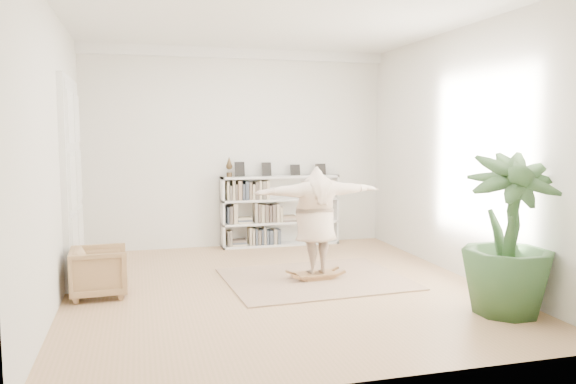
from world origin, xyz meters
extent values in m
plane|color=tan|center=(0.00, 0.00, 0.00)|extent=(6.00, 6.00, 0.00)
plane|color=silver|center=(0.00, 3.00, 1.80)|extent=(5.50, 0.00, 5.50)
plane|color=silver|center=(0.00, -3.00, 1.80)|extent=(5.50, 0.00, 5.50)
plane|color=silver|center=(-2.75, 0.00, 1.80)|extent=(0.00, 6.00, 6.00)
plane|color=silver|center=(2.75, 0.00, 1.80)|extent=(0.00, 6.00, 6.00)
plane|color=white|center=(0.00, 0.00, 3.60)|extent=(6.00, 6.00, 0.00)
cube|color=white|center=(0.00, 2.94, 3.51)|extent=(5.50, 0.12, 0.18)
cube|color=white|center=(-2.71, 1.30, 1.40)|extent=(0.08, 1.78, 2.92)
cube|color=silver|center=(-2.69, 0.90, 1.40)|extent=(0.06, 0.78, 2.80)
cube|color=silver|center=(-2.69, 1.70, 1.40)|extent=(0.06, 0.78, 2.80)
cube|color=silver|center=(-0.33, 2.81, 0.65)|extent=(0.04, 0.35, 1.30)
cube|color=silver|center=(1.83, 2.81, 0.65)|extent=(0.04, 0.35, 1.30)
cube|color=silver|center=(0.75, 2.96, 0.65)|extent=(2.20, 0.04, 1.30)
cube|color=silver|center=(0.75, 2.81, 0.02)|extent=(2.20, 0.35, 0.04)
cube|color=silver|center=(0.75, 2.81, 0.43)|extent=(2.20, 0.35, 0.04)
cube|color=silver|center=(0.75, 2.81, 0.86)|extent=(2.20, 0.35, 0.04)
cube|color=silver|center=(0.75, 2.81, 1.28)|extent=(2.20, 0.35, 0.04)
cube|color=black|center=(0.00, 2.85, 1.42)|extent=(0.18, 0.07, 0.24)
cube|color=black|center=(0.50, 2.85, 1.42)|extent=(0.18, 0.07, 0.24)
cube|color=black|center=(1.05, 2.85, 1.42)|extent=(0.18, 0.07, 0.24)
cube|color=black|center=(1.55, 2.85, 1.42)|extent=(0.18, 0.07, 0.24)
imported|color=tan|center=(-2.30, 0.21, 0.32)|extent=(0.73, 0.71, 0.64)
cube|color=tan|center=(0.62, 0.26, 0.01)|extent=(2.62, 2.15, 0.02)
cube|color=olive|center=(0.62, 0.26, 0.08)|extent=(0.58, 0.37, 0.03)
cube|color=olive|center=(0.62, 0.26, 0.04)|extent=(0.38, 0.08, 0.04)
cube|color=olive|center=(0.62, 0.26, 0.04)|extent=(0.38, 0.08, 0.04)
cube|color=olive|center=(0.62, 0.26, 0.08)|extent=(0.22, 0.07, 0.11)
cube|color=olive|center=(0.62, 0.26, 0.08)|extent=(0.22, 0.07, 0.11)
imported|color=beige|center=(0.62, 0.26, 0.90)|extent=(1.90, 0.62, 1.53)
imported|color=#305128|center=(2.30, -1.74, 0.93)|extent=(1.28, 1.28, 1.87)
camera|label=1|loc=(-1.78, -7.21, 2.08)|focal=35.00mm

